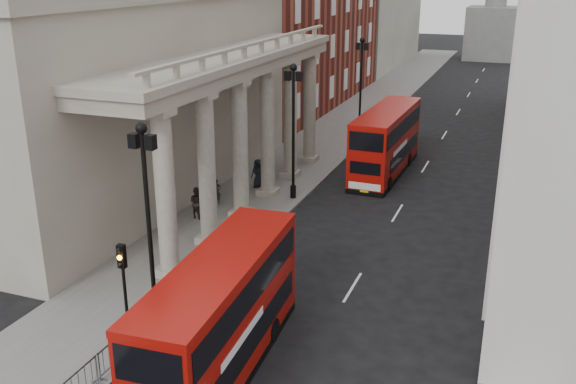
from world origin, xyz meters
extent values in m
cube|color=slate|center=(-3.00, 30.00, 0.06)|extent=(6.00, 140.00, 0.12)
cube|color=slate|center=(13.50, 30.00, 0.06)|extent=(3.00, 140.00, 0.12)
cube|color=slate|center=(-0.05, 30.00, 0.07)|extent=(0.20, 140.00, 0.14)
cube|color=gray|center=(-10.50, 18.00, 6.00)|extent=(9.00, 28.00, 12.00)
cube|color=#60605E|center=(6.00, 92.00, 4.00)|extent=(8.00, 8.00, 8.00)
cylinder|color=black|center=(-0.60, 4.00, 0.52)|extent=(0.36, 0.36, 0.80)
cylinder|color=black|center=(-0.60, 4.00, 4.12)|extent=(0.18, 0.18, 8.00)
sphere|color=black|center=(-0.60, 4.00, 8.22)|extent=(0.44, 0.44, 0.44)
cube|color=black|center=(-0.25, 4.00, 7.72)|extent=(0.35, 0.35, 0.55)
cube|color=black|center=(-0.95, 4.00, 7.72)|extent=(0.35, 0.35, 0.55)
cylinder|color=black|center=(-0.60, 20.00, 0.52)|extent=(0.36, 0.36, 0.80)
cylinder|color=black|center=(-0.60, 20.00, 4.12)|extent=(0.18, 0.18, 8.00)
sphere|color=black|center=(-0.60, 20.00, 8.22)|extent=(0.44, 0.44, 0.44)
cube|color=black|center=(-0.25, 20.00, 7.72)|extent=(0.35, 0.35, 0.55)
cube|color=black|center=(-0.95, 20.00, 7.72)|extent=(0.35, 0.35, 0.55)
cylinder|color=black|center=(-0.60, 36.00, 0.52)|extent=(0.36, 0.36, 0.80)
cylinder|color=black|center=(-0.60, 36.00, 4.12)|extent=(0.18, 0.18, 8.00)
sphere|color=black|center=(-0.60, 36.00, 8.22)|extent=(0.44, 0.44, 0.44)
cube|color=black|center=(-0.25, 36.00, 7.72)|extent=(0.35, 0.35, 0.55)
cube|color=black|center=(-0.95, 36.00, 7.72)|extent=(0.35, 0.35, 0.55)
cylinder|color=black|center=(-0.50, 2.00, 1.82)|extent=(0.12, 0.12, 3.40)
cube|color=black|center=(-0.50, 2.00, 3.97)|extent=(0.28, 0.22, 0.90)
sphere|color=black|center=(-0.50, 1.87, 4.27)|extent=(0.18, 0.18, 0.18)
sphere|color=orange|center=(-0.50, 1.87, 3.97)|extent=(0.18, 0.18, 0.18)
sphere|color=black|center=(-0.50, 1.87, 3.67)|extent=(0.18, 0.18, 0.18)
cube|color=gray|center=(-0.35, 1.05, 0.67)|extent=(0.50, 2.30, 1.10)
cube|color=gray|center=(-0.35, 3.40, 0.67)|extent=(0.50, 2.30, 1.10)
cube|color=gray|center=(-0.35, 5.75, 0.67)|extent=(0.50, 2.30, 1.10)
cube|color=gray|center=(-0.35, 8.10, 0.67)|extent=(0.50, 2.30, 1.10)
cube|color=gray|center=(-0.35, 10.45, 0.67)|extent=(0.50, 2.30, 1.10)
cube|color=#9F0D07|center=(3.31, 2.19, 1.29)|extent=(3.01, 10.18, 1.91)
cube|color=#9F0D07|center=(3.31, 2.19, 3.28)|extent=(3.01, 10.18, 1.68)
cube|color=#9F0D07|center=(3.31, 2.19, 4.24)|extent=(3.05, 10.22, 0.24)
cube|color=black|center=(3.31, 2.19, 0.17)|extent=(3.03, 10.18, 0.34)
cube|color=black|center=(3.31, 2.19, 1.53)|extent=(2.95, 8.27, 0.96)
cube|color=black|center=(3.31, 2.19, 3.37)|extent=(3.03, 9.61, 1.05)
cylinder|color=black|center=(2.08, 4.47, 0.48)|extent=(0.36, 0.97, 0.96)
cylinder|color=black|center=(4.24, 4.60, 0.48)|extent=(0.36, 0.97, 0.96)
cube|color=#A80D07|center=(3.55, 27.41, 1.35)|extent=(2.77, 10.53, 1.99)
cube|color=#A80D07|center=(3.55, 27.41, 3.41)|extent=(2.77, 10.53, 1.74)
cube|color=#A80D07|center=(3.55, 27.41, 4.41)|extent=(2.81, 10.57, 0.25)
cube|color=black|center=(3.55, 27.41, 0.17)|extent=(2.79, 10.53, 0.35)
cube|color=black|center=(3.55, 27.41, 1.60)|extent=(2.77, 8.54, 1.00)
cube|color=black|center=(3.55, 27.41, 3.51)|extent=(2.81, 9.93, 1.10)
cube|color=white|center=(3.41, 22.19, 0.65)|extent=(2.09, 0.11, 0.45)
cube|color=yellow|center=(3.41, 22.18, 0.32)|extent=(0.55, 0.05, 0.13)
cylinder|color=black|center=(2.32, 23.80, 0.50)|extent=(0.35, 1.01, 1.00)
cylinder|color=black|center=(4.58, 23.75, 0.50)|extent=(0.35, 1.01, 1.00)
cylinder|color=black|center=(2.48, 29.88, 0.50)|extent=(0.35, 1.01, 1.00)
cylinder|color=black|center=(4.74, 29.83, 0.50)|extent=(0.35, 1.01, 1.00)
imported|color=#232227|center=(-4.61, 17.39, 0.89)|extent=(0.67, 0.60, 1.53)
imported|color=#292320|center=(-4.56, 14.82, 1.06)|extent=(1.06, 0.91, 1.87)
imported|color=black|center=(-3.45, 21.08, 1.07)|extent=(0.99, 0.70, 1.91)
camera|label=1|loc=(12.51, -15.44, 13.77)|focal=40.00mm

